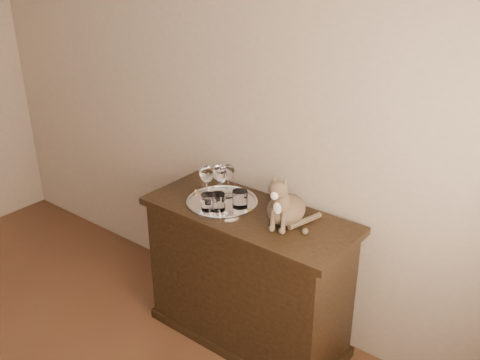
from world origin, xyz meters
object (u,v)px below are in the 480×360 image
object	(u,v)px
cat	(287,196)
wine_glass_c	(207,183)
sideboard	(248,277)
wine_glass_b	(228,180)
tumbler_b	(208,202)
wine_glass_a	(219,181)
tumbler_c	(240,199)
tumbler_a	(218,202)
tray	(222,203)
wine_glass_d	(222,183)

from	to	relation	value
cat	wine_glass_c	bearing A→B (deg)	177.48
wine_glass_c	sideboard	bearing A→B (deg)	8.08
sideboard	wine_glass_b	bearing A→B (deg)	159.61
wine_glass_c	cat	size ratio (longest dim) A/B	0.69
tumbler_b	cat	xyz separation A→B (m)	(0.40, 0.16, 0.10)
wine_glass_c	wine_glass_a	bearing A→B (deg)	71.79
sideboard	tumbler_b	world-z (taller)	tumbler_b
tumbler_c	cat	distance (m)	0.30
tumbler_a	tumbler_b	size ratio (longest dim) A/B	1.03
tray	tumbler_b	xyz separation A→B (m)	(-0.00, -0.12, 0.05)
wine_glass_a	tumbler_a	xyz separation A→B (m)	(0.10, -0.13, -0.05)
sideboard	tumbler_c	size ratio (longest dim) A/B	12.65
wine_glass_a	cat	xyz separation A→B (m)	(0.46, -0.00, 0.04)
tray	wine_glass_b	size ratio (longest dim) A/B	2.07
sideboard	wine_glass_b	world-z (taller)	wine_glass_b
wine_glass_b	tumbler_a	world-z (taller)	wine_glass_b
wine_glass_a	cat	distance (m)	0.46
tumbler_b	cat	distance (m)	0.44
sideboard	wine_glass_d	xyz separation A→B (m)	(-0.21, 0.03, 0.52)
wine_glass_a	tray	bearing A→B (deg)	-35.88
wine_glass_b	wine_glass_d	bearing A→B (deg)	-108.16
wine_glass_c	tumbler_c	size ratio (longest dim) A/B	2.19
sideboard	tumbler_c	xyz separation A→B (m)	(-0.07, 0.01, 0.48)
sideboard	tray	distance (m)	0.47
sideboard	wine_glass_d	distance (m)	0.57
wine_glass_d	cat	xyz separation A→B (m)	(0.44, 0.00, 0.05)
tumbler_c	tumbler_a	bearing A→B (deg)	-126.07
sideboard	wine_glass_a	size ratio (longest dim) A/B	6.09
sideboard	tumbler_a	xyz separation A→B (m)	(-0.14, -0.09, 0.48)
sideboard	tumbler_b	distance (m)	0.53
tumbler_c	cat	bearing A→B (deg)	4.62
tumbler_b	tumbler_a	bearing A→B (deg)	37.22
tumbler_b	tumbler_c	size ratio (longest dim) A/B	0.96
wine_glass_d	sideboard	bearing A→B (deg)	-8.10
tumbler_a	cat	distance (m)	0.39
tumbler_b	cat	world-z (taller)	cat
tumbler_b	wine_glass_b	bearing A→B (deg)	95.74
wine_glass_d	cat	bearing A→B (deg)	0.00
wine_glass_a	tumbler_c	xyz separation A→B (m)	(0.17, -0.03, -0.05)
sideboard	tumbler_c	world-z (taller)	tumbler_c
wine_glass_c	wine_glass_d	xyz separation A→B (m)	(0.05, 0.07, -0.01)
tray	wine_glass_c	size ratio (longest dim) A/B	1.92
tray	tumbler_b	size ratio (longest dim) A/B	4.41
wine_glass_d	wine_glass_c	bearing A→B (deg)	-125.65
sideboard	wine_glass_c	world-z (taller)	wine_glass_c
wine_glass_b	tumbler_a	distance (m)	0.19
wine_glass_b	tray	bearing A→B (deg)	-75.96
cat	tumbler_b	bearing A→B (deg)	-169.32
tray	wine_glass_c	xyz separation A→B (m)	(-0.08, -0.03, 0.11)
tumbler_c	wine_glass_b	bearing A→B (deg)	153.62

